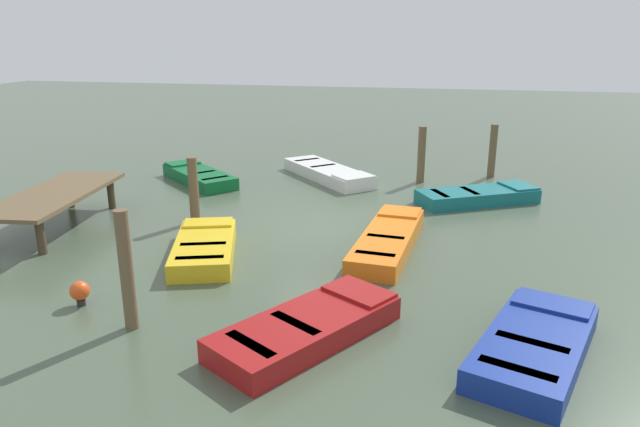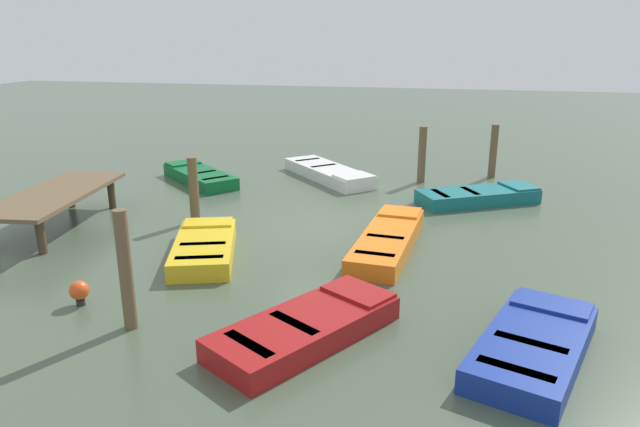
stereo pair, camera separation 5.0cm
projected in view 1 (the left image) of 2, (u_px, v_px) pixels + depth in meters
The scene contains 14 objects.
ground_plane at pixel (320, 226), 15.23m from camera, with size 80.00×80.00×0.00m, color #475642.
dock_segment at pixel (55, 197), 14.88m from camera, with size 4.72×2.30×0.95m.
rowboat_orange at pixel (388, 239), 13.65m from camera, with size 4.16×1.46×0.46m.
rowboat_white at pixel (328, 173), 20.10m from camera, with size 3.95×3.78×0.46m.
rowboat_teal at pixel (478, 196), 17.26m from camera, with size 2.79×3.70×0.46m.
rowboat_yellow at pixel (205, 247), 13.12m from camera, with size 3.24×2.15×0.46m.
rowboat_blue at pixel (535, 345), 9.04m from camera, with size 3.42×2.37×0.46m.
rowboat_green at pixel (199, 176), 19.62m from camera, with size 3.17×3.36×0.46m.
rowboat_red at pixel (308, 327), 9.59m from camera, with size 3.54×2.91×0.46m.
mooring_piling_near_right at pixel (194, 190), 15.28m from camera, with size 0.26×0.26×1.77m, color brown.
mooring_piling_mid_right at pixel (126, 271), 9.69m from camera, with size 0.23×0.23×2.12m, color brown.
mooring_piling_near_left at pixel (493, 151), 20.14m from camera, with size 0.25×0.25×1.85m, color brown.
mooring_piling_far_right at pixel (421, 155), 19.44m from camera, with size 0.26×0.26×1.89m, color brown.
marker_buoy at pixel (80, 291), 10.73m from camera, with size 0.36×0.36×0.48m.
Camera 1 is at (-14.10, -3.09, 4.86)m, focal length 32.66 mm.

